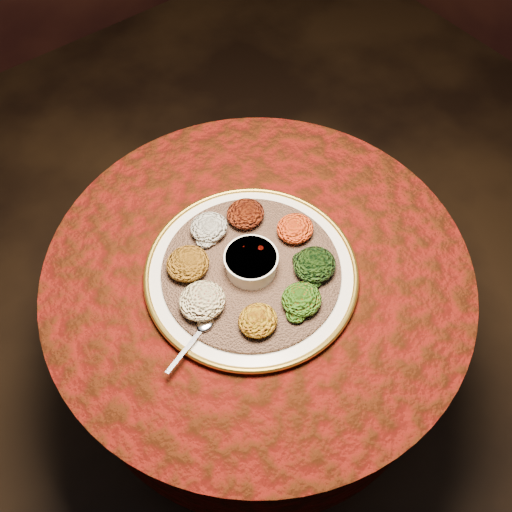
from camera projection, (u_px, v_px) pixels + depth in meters
table at (258, 307)px, 1.41m from camera, size 0.96×0.96×0.73m
platter at (251, 273)px, 1.24m from camera, size 0.56×0.56×0.02m
injera at (251, 270)px, 1.24m from camera, size 0.45×0.45×0.01m
stew_bowl at (251, 262)px, 1.21m from camera, size 0.12×0.12×0.05m
spoon at (202, 329)px, 1.15m from camera, size 0.14×0.06×0.01m
portion_ayib at (209, 227)px, 1.27m from camera, size 0.09×0.08×0.04m
portion_kitfo at (245, 214)px, 1.29m from camera, size 0.09×0.08×0.04m
portion_tikil at (295, 228)px, 1.27m from camera, size 0.08×0.08×0.04m
portion_gomen at (314, 265)px, 1.21m from camera, size 0.09×0.09×0.04m
portion_mixveg at (301, 299)px, 1.17m from camera, size 0.08×0.08×0.04m
portion_kik at (258, 320)px, 1.14m from camera, size 0.08×0.08×0.04m
portion_timatim at (202, 301)px, 1.16m from camera, size 0.10×0.09×0.05m
portion_shiro at (188, 263)px, 1.21m from camera, size 0.09×0.09×0.05m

